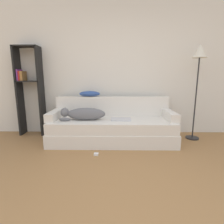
# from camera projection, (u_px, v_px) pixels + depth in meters

# --- Properties ---
(wall_back) EXTENTS (7.47, 0.06, 2.70)m
(wall_back) POSITION_uv_depth(u_px,v_px,m) (120.00, 68.00, 3.56)
(wall_back) COLOR silver
(wall_back) RESTS_ON ground_plane
(couch) EXTENTS (2.23, 0.83, 0.42)m
(couch) POSITION_uv_depth(u_px,v_px,m) (112.00, 130.00, 3.20)
(couch) COLOR silver
(couch) RESTS_ON ground_plane
(couch_backrest) EXTENTS (2.19, 0.15, 0.37)m
(couch_backrest) POSITION_uv_depth(u_px,v_px,m) (112.00, 106.00, 3.46)
(couch_backrest) COLOR silver
(couch_backrest) RESTS_ON couch
(couch_arm_left) EXTENTS (0.15, 0.64, 0.15)m
(couch_arm_left) POSITION_uv_depth(u_px,v_px,m) (55.00, 115.00, 3.15)
(couch_arm_left) COLOR silver
(couch_arm_left) RESTS_ON couch
(couch_arm_right) EXTENTS (0.15, 0.64, 0.15)m
(couch_arm_right) POSITION_uv_depth(u_px,v_px,m) (170.00, 115.00, 3.13)
(couch_arm_right) COLOR silver
(couch_arm_right) RESTS_ON couch
(dog) EXTENTS (0.79, 0.24, 0.23)m
(dog) POSITION_uv_depth(u_px,v_px,m) (83.00, 114.00, 3.08)
(dog) COLOR slate
(dog) RESTS_ON couch
(laptop) EXTENTS (0.36, 0.26, 0.02)m
(laptop) POSITION_uv_depth(u_px,v_px,m) (121.00, 119.00, 3.11)
(laptop) COLOR silver
(laptop) RESTS_ON couch
(throw_pillow) EXTENTS (0.41, 0.18, 0.11)m
(throw_pillow) POSITION_uv_depth(u_px,v_px,m) (90.00, 94.00, 3.43)
(throw_pillow) COLOR #335199
(throw_pillow) RESTS_ON couch_backrest
(bookshelf) EXTENTS (0.48, 0.26, 1.76)m
(bookshelf) POSITION_uv_depth(u_px,v_px,m) (29.00, 87.00, 3.48)
(bookshelf) COLOR black
(bookshelf) RESTS_ON ground_plane
(floor_lamp) EXTENTS (0.25, 0.25, 1.74)m
(floor_lamp) POSITION_uv_depth(u_px,v_px,m) (199.00, 62.00, 3.12)
(floor_lamp) COLOR #232326
(floor_lamp) RESTS_ON ground_plane
(power_adapter) EXTENTS (0.07, 0.07, 0.03)m
(power_adapter) POSITION_uv_depth(u_px,v_px,m) (96.00, 154.00, 2.66)
(power_adapter) COLOR white
(power_adapter) RESTS_ON ground_plane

